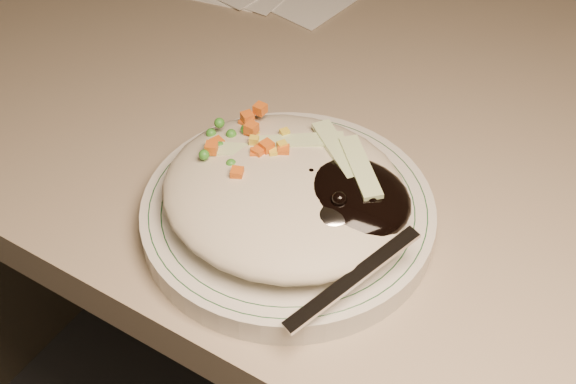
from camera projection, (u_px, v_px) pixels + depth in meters
The scene contains 4 objects.
desk at pixel (458, 254), 0.88m from camera, with size 1.40×0.70×0.74m.
plate at pixel (288, 215), 0.63m from camera, with size 0.23×0.23×0.02m, color silver.
plate_rim at pixel (288, 207), 0.63m from camera, with size 0.22×0.22×0.00m.
meal at pixel (292, 189), 0.61m from camera, with size 0.21×0.19×0.05m.
Camera 1 is at (0.15, 0.79, 1.21)m, focal length 50.00 mm.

